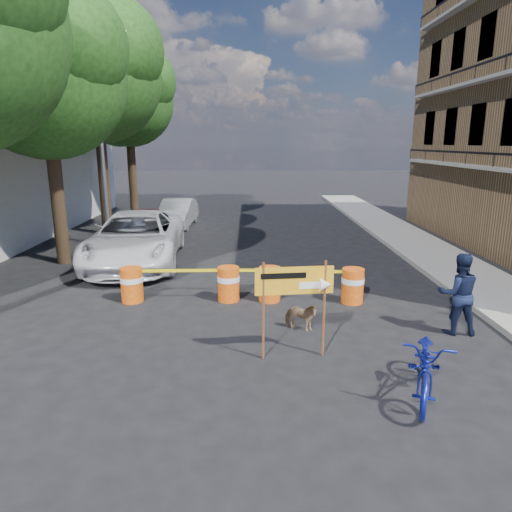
{
  "coord_description": "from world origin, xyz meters",
  "views": [
    {
      "loc": [
        -0.45,
        -8.21,
        4.01
      ],
      "look_at": [
        -0.28,
        2.66,
        1.3
      ],
      "focal_mm": 32.0,
      "sensor_mm": 36.0,
      "label": 1
    }
  ],
  "objects_px": {
    "barrel_mid_left": "(228,283)",
    "sedan_silver": "(178,213)",
    "bicycle": "(429,335)",
    "suv_white": "(136,239)",
    "sedan_red": "(145,225)",
    "dog": "(300,316)",
    "detour_sign": "(305,287)",
    "barrel_far_right": "(353,285)",
    "barrel_mid_right": "(270,283)",
    "barrel_far_left": "(132,284)",
    "pedestrian": "(458,294)"
  },
  "relations": [
    {
      "from": "barrel_mid_left",
      "to": "sedan_silver",
      "type": "bearing_deg",
      "value": 105.32
    },
    {
      "from": "bicycle",
      "to": "suv_white",
      "type": "height_order",
      "value": "bicycle"
    },
    {
      "from": "suv_white",
      "to": "sedan_silver",
      "type": "xyz_separation_m",
      "value": [
        0.34,
        6.94,
        -0.19
      ]
    },
    {
      "from": "sedan_red",
      "to": "dog",
      "type": "bearing_deg",
      "value": -63.7
    },
    {
      "from": "barrel_mid_left",
      "to": "bicycle",
      "type": "relative_size",
      "value": 0.42
    },
    {
      "from": "detour_sign",
      "to": "barrel_far_right",
      "type": "bearing_deg",
      "value": 55.83
    },
    {
      "from": "barrel_mid_left",
      "to": "barrel_mid_right",
      "type": "bearing_deg",
      "value": -2.11
    },
    {
      "from": "barrel_far_left",
      "to": "suv_white",
      "type": "distance_m",
      "value": 3.96
    },
    {
      "from": "pedestrian",
      "to": "sedan_red",
      "type": "relative_size",
      "value": 0.45
    },
    {
      "from": "barrel_far_right",
      "to": "sedan_red",
      "type": "xyz_separation_m",
      "value": [
        -6.99,
        7.8,
        0.19
      ]
    },
    {
      "from": "bicycle",
      "to": "sedan_silver",
      "type": "xyz_separation_m",
      "value": [
        -6.33,
        15.42,
        -0.39
      ]
    },
    {
      "from": "barrel_far_left",
      "to": "sedan_silver",
      "type": "relative_size",
      "value": 0.22
    },
    {
      "from": "bicycle",
      "to": "sedan_red",
      "type": "bearing_deg",
      "value": 141.18
    },
    {
      "from": "dog",
      "to": "sedan_silver",
      "type": "xyz_separation_m",
      "value": [
        -4.6,
        12.72,
        0.36
      ]
    },
    {
      "from": "barrel_far_left",
      "to": "sedan_red",
      "type": "distance_m",
      "value": 7.75
    },
    {
      "from": "barrel_mid_left",
      "to": "sedan_silver",
      "type": "distance_m",
      "value": 11.15
    },
    {
      "from": "barrel_mid_left",
      "to": "dog",
      "type": "bearing_deg",
      "value": -49.87
    },
    {
      "from": "sedan_silver",
      "to": "dog",
      "type": "bearing_deg",
      "value": -67.54
    },
    {
      "from": "bicycle",
      "to": "dog",
      "type": "bearing_deg",
      "value": 143.33
    },
    {
      "from": "barrel_far_left",
      "to": "barrel_mid_left",
      "type": "xyz_separation_m",
      "value": [
        2.49,
        0.04,
        0.0
      ]
    },
    {
      "from": "sedan_silver",
      "to": "bicycle",
      "type": "bearing_deg",
      "value": -65.13
    },
    {
      "from": "barrel_far_left",
      "to": "pedestrian",
      "type": "relative_size",
      "value": 0.51
    },
    {
      "from": "barrel_mid_left",
      "to": "detour_sign",
      "type": "height_order",
      "value": "detour_sign"
    },
    {
      "from": "detour_sign",
      "to": "barrel_mid_left",
      "type": "bearing_deg",
      "value": 109.78
    },
    {
      "from": "barrel_mid_left",
      "to": "sedan_red",
      "type": "distance_m",
      "value": 8.49
    },
    {
      "from": "barrel_far_right",
      "to": "dog",
      "type": "bearing_deg",
      "value": -130.96
    },
    {
      "from": "barrel_far_right",
      "to": "detour_sign",
      "type": "bearing_deg",
      "value": -118.0
    },
    {
      "from": "barrel_far_left",
      "to": "pedestrian",
      "type": "height_order",
      "value": "pedestrian"
    },
    {
      "from": "barrel_mid_right",
      "to": "sedan_silver",
      "type": "bearing_deg",
      "value": 110.4
    },
    {
      "from": "detour_sign",
      "to": "bicycle",
      "type": "relative_size",
      "value": 0.9
    },
    {
      "from": "barrel_mid_right",
      "to": "sedan_red",
      "type": "height_order",
      "value": "sedan_red"
    },
    {
      "from": "detour_sign",
      "to": "bicycle",
      "type": "height_order",
      "value": "bicycle"
    },
    {
      "from": "suv_white",
      "to": "barrel_far_left",
      "type": "bearing_deg",
      "value": -82.5
    },
    {
      "from": "barrel_far_right",
      "to": "bicycle",
      "type": "height_order",
      "value": "bicycle"
    },
    {
      "from": "barrel_mid_left",
      "to": "sedan_red",
      "type": "bearing_deg",
      "value": 116.64
    },
    {
      "from": "barrel_far_right",
      "to": "pedestrian",
      "type": "height_order",
      "value": "pedestrian"
    },
    {
      "from": "barrel_mid_right",
      "to": "barrel_far_right",
      "type": "relative_size",
      "value": 1.0
    },
    {
      "from": "barrel_mid_right",
      "to": "suv_white",
      "type": "distance_m",
      "value": 5.83
    },
    {
      "from": "dog",
      "to": "barrel_mid_left",
      "type": "bearing_deg",
      "value": 63.12
    },
    {
      "from": "detour_sign",
      "to": "suv_white",
      "type": "relative_size",
      "value": 0.31
    },
    {
      "from": "barrel_mid_left",
      "to": "bicycle",
      "type": "xyz_separation_m",
      "value": [
        3.38,
        -4.66,
        0.59
      ]
    },
    {
      "from": "barrel_far_left",
      "to": "bicycle",
      "type": "relative_size",
      "value": 0.42
    },
    {
      "from": "barrel_far_left",
      "to": "barrel_mid_right",
      "type": "relative_size",
      "value": 1.0
    },
    {
      "from": "dog",
      "to": "sedan_silver",
      "type": "distance_m",
      "value": 13.53
    },
    {
      "from": "barrel_mid_right",
      "to": "barrel_far_right",
      "type": "distance_m",
      "value": 2.12
    },
    {
      "from": "barrel_mid_left",
      "to": "barrel_far_right",
      "type": "distance_m",
      "value": 3.19
    },
    {
      "from": "barrel_far_left",
      "to": "suv_white",
      "type": "relative_size",
      "value": 0.15
    },
    {
      "from": "sedan_red",
      "to": "pedestrian",
      "type": "bearing_deg",
      "value": -51.36
    },
    {
      "from": "pedestrian",
      "to": "sedan_silver",
      "type": "height_order",
      "value": "pedestrian"
    },
    {
      "from": "barrel_mid_right",
      "to": "suv_white",
      "type": "bearing_deg",
      "value": 138.48
    }
  ]
}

